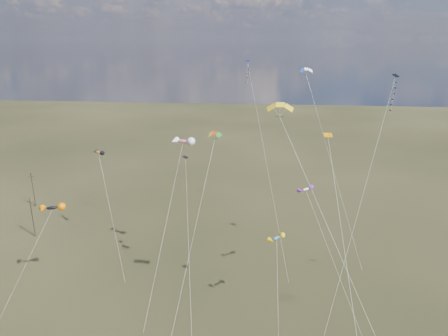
# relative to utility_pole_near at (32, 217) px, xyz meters

# --- Properties ---
(utility_pole_near) EXTENTS (1.40, 0.20, 8.00)m
(utility_pole_near) POSITION_rel_utility_pole_near_xyz_m (0.00, 0.00, 0.00)
(utility_pole_near) COLOR black
(utility_pole_near) RESTS_ON ground
(utility_pole_far) EXTENTS (1.40, 0.20, 8.00)m
(utility_pole_far) POSITION_rel_utility_pole_near_xyz_m (-8.00, 14.00, 0.00)
(utility_pole_far) COLOR black
(utility_pole_far) RESTS_ON ground
(diamond_black_high) EXTENTS (10.46, 17.06, 31.84)m
(diamond_black_high) POSITION_rel_utility_pole_near_xyz_m (60.80, -8.09, 23.16)
(diamond_black_high) COLOR black
(diamond_black_high) RESTS_ON ground
(diamond_navy_tall) EXTENTS (8.39, 20.56, 32.84)m
(diamond_navy_tall) POSITION_rel_utility_pole_near_xyz_m (40.89, 7.24, 24.02)
(diamond_navy_tall) COLOR #0E0E44
(diamond_navy_tall) RESTS_ON ground
(diamond_black_mid) EXTENTS (3.41, 14.45, 20.19)m
(diamond_black_mid) POSITION_rel_utility_pole_near_xyz_m (33.14, -15.08, 9.62)
(diamond_black_mid) COLOR black
(diamond_black_mid) RESTS_ON ground
(diamond_orange_center) EXTENTS (4.11, 19.36, 26.39)m
(diamond_orange_center) POSITION_rel_utility_pole_near_xyz_m (51.61, -26.45, 14.74)
(diamond_orange_center) COLOR orange
(diamond_orange_center) RESTS_ON ground
(parafoil_yellow) EXTENTS (15.92, 20.87, 30.34)m
(parafoil_yellow) POSITION_rel_utility_pole_near_xyz_m (45.18, -22.14, 25.45)
(parafoil_yellow) COLOR yellow
(parafoil_yellow) RESTS_ON ground
(parafoil_blue_white) EXTENTS (10.55, 18.82, 31.70)m
(parafoil_blue_white) POSITION_rel_utility_pole_near_xyz_m (51.16, 11.57, 26.80)
(parafoil_blue_white) COLOR blue
(parafoil_blue_white) RESTS_ON ground
(parafoil_tricolor) EXTENTS (5.25, 16.22, 25.15)m
(parafoil_tricolor) POSITION_rel_utility_pole_near_xyz_m (37.01, -14.96, 20.32)
(parafoil_tricolor) COLOR yellow
(parafoil_tricolor) RESTS_ON ground
(novelty_black_orange) EXTENTS (6.77, 9.16, 13.93)m
(novelty_black_orange) POSITION_rel_utility_pole_near_xyz_m (13.46, -15.59, 9.23)
(novelty_black_orange) COLOR black
(novelty_black_orange) RESTS_ON ground
(novelty_orange_black) EXTENTS (9.40, 14.33, 17.86)m
(novelty_orange_black) POSITION_rel_utility_pole_near_xyz_m (14.54, -0.29, 13.23)
(novelty_orange_black) COLOR orange
(novelty_orange_black) RESTS_ON ground
(novelty_white_purple) EXTENTS (8.35, 13.37, 16.32)m
(novelty_white_purple) POSITION_rel_utility_pole_near_xyz_m (49.82, -11.18, 11.70)
(novelty_white_purple) COLOR white
(novelty_white_purple) RESTS_ON ground
(novelty_redwhite_stripe) EXTENTS (4.46, 18.24, 22.31)m
(novelty_redwhite_stripe) POSITION_rel_utility_pole_near_xyz_m (31.19, -7.39, 17.44)
(novelty_redwhite_stripe) COLOR red
(novelty_redwhite_stripe) RESTS_ON ground
(novelty_blue_yellow) EXTENTS (2.20, 7.71, 12.03)m
(novelty_blue_yellow) POSITION_rel_utility_pole_near_xyz_m (45.59, -18.25, 7.48)
(novelty_blue_yellow) COLOR blue
(novelty_blue_yellow) RESTS_ON ground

